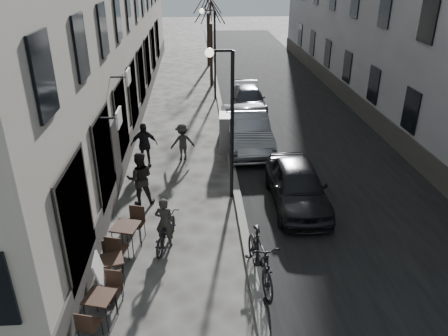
{
  "coord_description": "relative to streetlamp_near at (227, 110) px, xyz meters",
  "views": [
    {
      "loc": [
        -1.13,
        -7.28,
        7.44
      ],
      "look_at": [
        -0.36,
        4.54,
        1.8
      ],
      "focal_mm": 35.0,
      "sensor_mm": 36.0,
      "label": 1
    }
  ],
  "objects": [
    {
      "name": "ground",
      "position": [
        0.17,
        -6.0,
        -3.16
      ],
      "size": [
        120.0,
        120.0,
        0.0
      ],
      "primitive_type": "plane",
      "color": "#373432",
      "rests_on": "ground"
    },
    {
      "name": "car_mid",
      "position": [
        1.17,
        4.46,
        -2.33
      ],
      "size": [
        1.93,
        5.09,
        1.66
      ],
      "primitive_type": "imported",
      "rotation": [
        0.0,
        0.0,
        0.04
      ],
      "color": "gray",
      "rests_on": "ground"
    },
    {
      "name": "bistro_set_b",
      "position": [
        -3.2,
        -4.24,
        -2.74
      ],
      "size": [
        0.72,
        1.45,
        0.83
      ],
      "rotation": [
        0.0,
        0.0,
        0.25
      ],
      "color": "black",
      "rests_on": "ground"
    },
    {
      "name": "car_far",
      "position": [
        1.86,
        9.61,
        -2.54
      ],
      "size": [
        1.79,
        4.29,
        1.24
      ],
      "primitive_type": "imported",
      "rotation": [
        0.0,
        0.0,
        -0.01
      ],
      "color": "#34353D",
      "rests_on": "ground"
    },
    {
      "name": "pedestrian_mid",
      "position": [
        -1.57,
        3.29,
        -2.39
      ],
      "size": [
        1.08,
        0.75,
        1.53
      ],
      "primitive_type": "imported",
      "rotation": [
        0.0,
        0.0,
        3.34
      ],
      "color": "#2D2B27",
      "rests_on": "ground"
    },
    {
      "name": "bistro_set_a",
      "position": [
        -3.22,
        -5.65,
        -2.7
      ],
      "size": [
        0.78,
        1.55,
        0.89
      ],
      "rotation": [
        0.0,
        0.0,
        -0.26
      ],
      "color": "black",
      "rests_on": "ground"
    },
    {
      "name": "bicycle",
      "position": [
        -1.95,
        -2.74,
        -2.69
      ],
      "size": [
        1.0,
        1.87,
        0.94
      ],
      "primitive_type": "imported",
      "rotation": [
        0.0,
        0.0,
        2.92
      ],
      "color": "black",
      "rests_on": "ground"
    },
    {
      "name": "cyclist_rider",
      "position": [
        -1.95,
        -2.74,
        -2.39
      ],
      "size": [
        0.63,
        0.48,
        1.53
      ],
      "primitive_type": "imported",
      "rotation": [
        0.0,
        0.0,
        2.92
      ],
      "color": "#2A2724",
      "rests_on": "ground"
    },
    {
      "name": "pedestrian_far",
      "position": [
        -3.06,
        2.75,
        -2.26
      ],
      "size": [
        1.11,
        0.62,
        1.79
      ],
      "primitive_type": "imported",
      "rotation": [
        0.0,
        0.0,
        0.18
      ],
      "color": "black",
      "rests_on": "ground"
    },
    {
      "name": "tree_near",
      "position": [
        0.07,
        15.0,
        1.5
      ],
      "size": [
        2.4,
        2.4,
        5.7
      ],
      "color": "black",
      "rests_on": "ground"
    },
    {
      "name": "bistro_set_c",
      "position": [
        -3.0,
        -2.97,
        -2.64
      ],
      "size": [
        0.9,
        1.76,
        1.0
      ],
      "rotation": [
        0.0,
        0.0,
        -0.27
      ],
      "color": "black",
      "rests_on": "ground"
    },
    {
      "name": "streetlamp_near",
      "position": [
        0.0,
        0.0,
        0.0
      ],
      "size": [
        0.9,
        0.28,
        5.09
      ],
      "color": "black",
      "rests_on": "ground"
    },
    {
      "name": "moped",
      "position": [
        0.52,
        -4.48,
        -2.46
      ],
      "size": [
        0.94,
        2.39,
        1.4
      ],
      "primitive_type": "imported",
      "rotation": [
        0.0,
        0.0,
        0.12
      ],
      "color": "black",
      "rests_on": "ground"
    },
    {
      "name": "car_near",
      "position": [
        2.29,
        -0.69,
        -2.43
      ],
      "size": [
        1.76,
        4.28,
        1.45
      ],
      "primitive_type": "imported",
      "rotation": [
        0.0,
        0.0,
        -0.01
      ],
      "color": "black",
      "rests_on": "ground"
    },
    {
      "name": "road",
      "position": [
        4.02,
        10.0,
        -3.16
      ],
      "size": [
        7.3,
        60.0,
        0.0
      ],
      "primitive_type": "cube",
      "color": "black",
      "rests_on": "ground"
    },
    {
      "name": "streetlamp_far",
      "position": [
        0.0,
        12.0,
        0.0
      ],
      "size": [
        0.9,
        0.28,
        5.09
      ],
      "color": "black",
      "rests_on": "ground"
    },
    {
      "name": "kerb",
      "position": [
        0.37,
        10.0,
        -3.1
      ],
      "size": [
        0.25,
        60.0,
        0.12
      ],
      "primitive_type": "cube",
      "color": "slate",
      "rests_on": "ground"
    },
    {
      "name": "sign_board",
      "position": [
        -3.3,
        -4.85,
        -2.68
      ],
      "size": [
        0.45,
        0.71,
        1.18
      ],
      "rotation": [
        0.0,
        0.0,
        0.07
      ],
      "color": "black",
      "rests_on": "ground"
    },
    {
      "name": "utility_cabinet",
      "position": [
        0.27,
        4.11,
        -2.36
      ],
      "size": [
        0.65,
        1.1,
        1.61
      ],
      "primitive_type": "cube",
      "rotation": [
        0.0,
        0.0,
        -0.06
      ],
      "color": "slate",
      "rests_on": "ground"
    },
    {
      "name": "pedestrian_near",
      "position": [
        -2.9,
        -0.24,
        -2.24
      ],
      "size": [
        0.95,
        0.77,
        1.84
      ],
      "primitive_type": "imported",
      "rotation": [
        0.0,
        0.0,
        3.22
      ],
      "color": "black",
      "rests_on": "ground"
    },
    {
      "name": "tree_far",
      "position": [
        0.07,
        21.0,
        1.5
      ],
      "size": [
        2.4,
        2.4,
        5.7
      ],
      "color": "black",
      "rests_on": "ground"
    }
  ]
}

